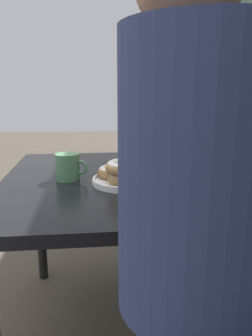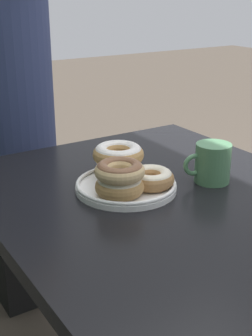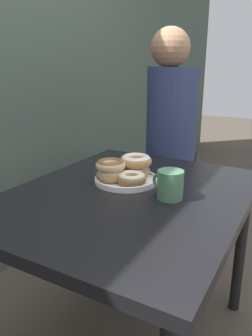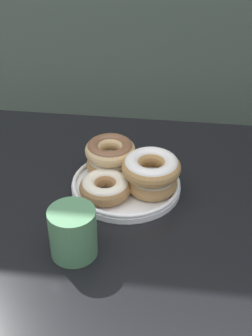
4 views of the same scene
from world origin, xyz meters
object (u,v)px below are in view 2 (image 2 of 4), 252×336
(dining_table, at_px, (167,226))
(donut_plate, at_px, (125,173))
(coffee_mug, at_px, (212,163))
(person_figure, at_px, (12,136))

(dining_table, height_order, donut_plate, donut_plate)
(dining_table, height_order, coffee_mug, coffee_mug)
(dining_table, relative_size, donut_plate, 3.80)
(dining_table, bearing_deg, coffee_mug, -82.82)
(dining_table, xyz_separation_m, coffee_mug, (0.02, -0.16, 0.13))
(coffee_mug, height_order, person_figure, person_figure)
(coffee_mug, bearing_deg, dining_table, 97.18)
(donut_plate, distance_m, coffee_mug, 0.23)
(donut_plate, bearing_deg, dining_table, -145.05)
(person_figure, bearing_deg, coffee_mug, -158.93)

